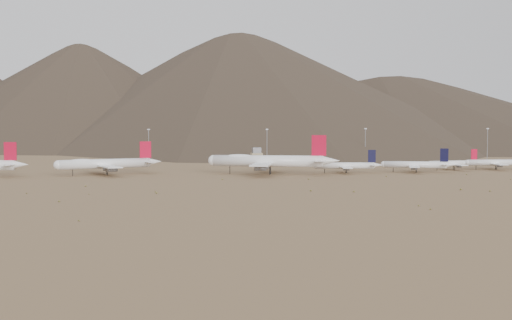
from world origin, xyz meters
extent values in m
plane|color=#8F6F4A|center=(0.00, 0.00, 0.00)|extent=(3000.00, 3000.00, 0.00)
cone|color=white|center=(-121.90, 24.13, 7.21)|extent=(11.02, 7.55, 5.18)
cube|color=white|center=(-126.21, 25.26, 7.36)|extent=(9.76, 20.06, 0.35)
cube|color=red|center=(-127.29, 25.54, 14.77)|extent=(7.14, 2.33, 10.22)
cylinder|color=white|center=(-75.39, 33.87, 6.60)|extent=(53.27, 22.15, 5.60)
sphere|color=white|center=(-101.16, 25.45, 6.60)|extent=(5.49, 5.49, 5.49)
cone|color=white|center=(-46.53, 43.29, 7.02)|extent=(10.84, 7.82, 5.04)
cube|color=white|center=(-76.42, 33.53, 5.76)|extent=(23.67, 49.93, 0.70)
cube|color=white|center=(-50.65, 41.94, 7.16)|extent=(10.50, 19.47, 0.34)
cube|color=red|center=(-51.68, 41.61, 14.37)|extent=(6.86, 2.67, 9.94)
cylinder|color=black|center=(-93.43, 27.98, 1.90)|extent=(0.36, 0.36, 3.79)
cylinder|color=black|center=(-74.79, 35.53, 1.90)|extent=(0.45, 0.45, 3.79)
cylinder|color=black|center=(-73.92, 32.87, 1.90)|extent=(0.45, 0.45, 3.79)
ellipsoid|color=white|center=(-88.79, 29.49, 8.14)|extent=(17.80, 9.38, 3.36)
cylinder|color=slate|center=(-79.50, 42.98, 4.37)|extent=(5.94, 4.08, 2.52)
cylinder|color=slate|center=(-73.33, 24.08, 4.37)|extent=(5.94, 4.08, 2.52)
cylinder|color=slate|center=(-82.28, 51.48, 4.37)|extent=(5.94, 4.08, 2.52)
cylinder|color=slate|center=(-70.56, 15.58, 4.37)|extent=(5.94, 4.08, 2.52)
cylinder|color=white|center=(19.81, 21.40, 7.98)|extent=(64.48, 26.83, 6.78)
sphere|color=white|center=(-11.38, 31.59, 7.98)|extent=(6.65, 6.65, 6.65)
cone|color=white|center=(54.74, 9.98, 8.49)|extent=(13.12, 9.47, 6.10)
cube|color=white|center=(18.56, 21.80, 6.97)|extent=(28.66, 60.44, 0.85)
cube|color=white|center=(49.75, 11.61, 8.66)|extent=(12.71, 23.56, 0.41)
cube|color=red|center=(48.50, 12.02, 17.39)|extent=(8.30, 3.23, 12.03)
cylinder|color=black|center=(-2.02, 28.53, 2.30)|extent=(0.44, 0.44, 4.59)
cylinder|color=black|center=(21.58, 22.60, 2.30)|extent=(0.55, 0.55, 4.59)
cylinder|color=black|center=(20.53, 19.38, 2.30)|extent=(0.55, 0.55, 4.59)
ellipsoid|color=white|center=(3.59, 26.70, 9.85)|extent=(21.54, 11.36, 4.07)
cylinder|color=slate|center=(22.30, 33.24, 5.29)|extent=(7.19, 4.94, 3.05)
cylinder|color=slate|center=(14.83, 10.37, 5.29)|extent=(7.19, 4.94, 3.05)
cylinder|color=slate|center=(25.66, 43.53, 5.29)|extent=(7.19, 4.94, 3.05)
cylinder|color=slate|center=(11.46, 0.08, 5.29)|extent=(7.19, 4.94, 3.05)
cylinder|color=white|center=(67.85, 23.16, 4.58)|extent=(35.79, 8.48, 3.86)
sphere|color=white|center=(50.21, 25.48, 4.58)|extent=(3.79, 3.79, 3.79)
cone|color=white|center=(87.62, 20.56, 4.87)|extent=(6.81, 4.28, 3.48)
cube|color=white|center=(67.15, 23.25, 4.00)|extent=(9.63, 30.99, 0.48)
cube|color=white|center=(84.79, 20.93, 4.96)|extent=(4.69, 11.91, 0.23)
cube|color=black|center=(84.09, 21.03, 10.32)|extent=(4.63, 0.95, 7.63)
cylinder|color=black|center=(55.50, 24.79, 1.32)|extent=(0.41, 0.41, 2.64)
cylinder|color=black|center=(68.69, 24.03, 1.32)|extent=(0.51, 0.51, 2.64)
cylinder|color=black|center=(68.43, 22.11, 1.32)|extent=(0.51, 0.51, 2.64)
cylinder|color=slate|center=(68.26, 31.72, 3.04)|extent=(3.76, 2.19, 1.74)
cylinder|color=slate|center=(66.03, 14.78, 3.04)|extent=(3.76, 2.19, 1.74)
cylinder|color=white|center=(111.68, 20.51, 4.84)|extent=(36.63, 17.12, 4.08)
sphere|color=white|center=(94.09, 27.16, 4.84)|extent=(4.00, 4.00, 4.00)
cone|color=white|center=(131.38, 13.06, 5.14)|extent=(7.63, 5.83, 3.68)
cube|color=white|center=(110.98, 20.77, 4.22)|extent=(17.03, 32.29, 0.51)
cube|color=white|center=(128.57, 14.13, 5.24)|extent=(7.50, 12.66, 0.25)
cube|color=black|center=(127.86, 14.39, 10.91)|extent=(4.70, 2.07, 8.06)
cylinder|color=black|center=(99.36, 25.16, 1.40)|extent=(0.43, 0.43, 2.79)
cylinder|color=black|center=(112.74, 21.20, 1.40)|extent=(0.54, 0.54, 2.79)
cylinder|color=black|center=(112.02, 19.29, 1.40)|extent=(0.54, 0.54, 2.79)
cylinder|color=slate|center=(114.17, 29.22, 3.21)|extent=(4.17, 3.05, 1.84)
cylinder|color=slate|center=(107.78, 12.33, 3.21)|extent=(4.17, 3.05, 1.84)
cylinder|color=white|center=(144.44, 37.05, 4.29)|extent=(33.59, 7.37, 3.63)
sphere|color=white|center=(127.85, 35.17, 4.29)|extent=(3.55, 3.55, 3.55)
cone|color=white|center=(163.02, 39.16, 4.57)|extent=(6.34, 3.92, 3.26)
cube|color=white|center=(143.77, 36.98, 3.75)|extent=(8.54, 29.04, 0.45)
cube|color=white|center=(160.36, 38.86, 4.66)|extent=(4.21, 11.15, 0.22)
cube|color=red|center=(159.70, 38.79, 9.68)|extent=(4.35, 0.81, 7.16)
cylinder|color=black|center=(132.82, 35.73, 1.24)|extent=(0.38, 0.38, 2.48)
cylinder|color=black|center=(145.00, 38.03, 1.24)|extent=(0.48, 0.48, 2.48)
cylinder|color=black|center=(145.20, 36.23, 1.24)|extent=(0.48, 0.48, 2.48)
cylinder|color=slate|center=(142.87, 44.94, 2.85)|extent=(3.50, 2.00, 1.63)
cylinder|color=slate|center=(144.68, 29.01, 2.85)|extent=(3.50, 2.00, 1.63)
cylinder|color=white|center=(172.40, 34.87, 4.66)|extent=(36.46, 7.27, 3.94)
sphere|color=white|center=(154.35, 36.55, 4.66)|extent=(3.86, 3.86, 3.86)
cube|color=white|center=(171.67, 34.94, 4.07)|extent=(8.65, 31.47, 0.49)
cylinder|color=black|center=(159.76, 36.05, 1.35)|extent=(0.41, 0.41, 2.69)
cylinder|color=black|center=(173.21, 35.79, 1.35)|extent=(0.52, 0.52, 2.69)
cylinder|color=black|center=(173.03, 33.83, 1.35)|extent=(0.52, 0.52, 2.69)
cylinder|color=slate|center=(172.48, 43.60, 3.10)|extent=(3.77, 2.10, 1.77)
cylinder|color=slate|center=(170.87, 26.28, 3.10)|extent=(3.77, 2.10, 1.77)
cube|color=tan|center=(30.00, 120.00, 4.00)|extent=(8.00, 8.00, 8.00)
cube|color=slate|center=(30.00, 120.00, 10.00)|extent=(6.00, 6.00, 4.00)
cylinder|color=gray|center=(-47.94, 128.66, 12.50)|extent=(0.50, 0.50, 25.00)
cube|color=gray|center=(-47.94, 128.66, 25.30)|extent=(2.00, 0.60, 0.80)
cylinder|color=gray|center=(37.13, 116.73, 12.50)|extent=(0.50, 0.50, 25.00)
cube|color=gray|center=(37.13, 116.73, 25.30)|extent=(2.00, 0.60, 0.80)
cylinder|color=gray|center=(121.48, 145.55, 12.50)|extent=(0.50, 0.50, 25.00)
cube|color=gray|center=(121.48, 145.55, 25.30)|extent=(2.00, 0.60, 0.80)
cylinder|color=gray|center=(217.32, 130.85, 12.50)|extent=(0.50, 0.50, 25.00)
cube|color=gray|center=(217.32, 130.85, 25.30)|extent=(2.00, 0.60, 0.80)
ellipsoid|color=olive|center=(20.66, -79.12, 0.35)|extent=(1.03, 1.03, 0.71)
ellipsoid|color=olive|center=(47.32, -150.59, 0.29)|extent=(0.69, 0.69, 0.59)
ellipsoid|color=olive|center=(38.87, -86.29, 0.33)|extent=(0.99, 0.99, 0.65)
ellipsoid|color=olive|center=(47.14, -140.18, 0.30)|extent=(0.72, 0.72, 0.60)
ellipsoid|color=olive|center=(34.99, -17.61, 0.29)|extent=(1.08, 1.08, 0.57)
ellipsoid|color=olive|center=(-11.57, -11.37, 0.34)|extent=(0.87, 0.87, 0.69)
ellipsoid|color=olive|center=(100.62, -93.93, 0.30)|extent=(0.95, 0.95, 0.59)
ellipsoid|color=olive|center=(142.91, -36.65, 0.24)|extent=(0.57, 0.57, 0.49)
ellipsoid|color=olive|center=(-81.97, -38.98, 0.35)|extent=(1.00, 1.00, 0.71)
ellipsoid|color=olive|center=(134.32, -2.51, 0.31)|extent=(0.86, 0.86, 0.62)
ellipsoid|color=olive|center=(-78.12, -75.45, 0.17)|extent=(0.60, 0.60, 0.34)
ellipsoid|color=olive|center=(-76.23, -158.98, 0.25)|extent=(0.72, 0.72, 0.49)
ellipsoid|color=olive|center=(-105.33, -68.20, 0.24)|extent=(0.78, 0.78, 0.47)
ellipsoid|color=olive|center=(90.33, -86.11, 0.46)|extent=(1.08, 1.08, 0.92)
ellipsoid|color=olive|center=(-48.88, -78.15, 0.41)|extent=(0.95, 0.95, 0.82)
ellipsoid|color=olive|center=(82.97, -7.36, 0.31)|extent=(0.86, 0.86, 0.62)
ellipsoid|color=olive|center=(-87.91, -103.20, 0.36)|extent=(0.92, 0.92, 0.72)
ellipsoid|color=olive|center=(-49.23, -71.42, 0.25)|extent=(0.65, 0.65, 0.50)
camera|label=1|loc=(-58.55, -392.79, 32.89)|focal=50.00mm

